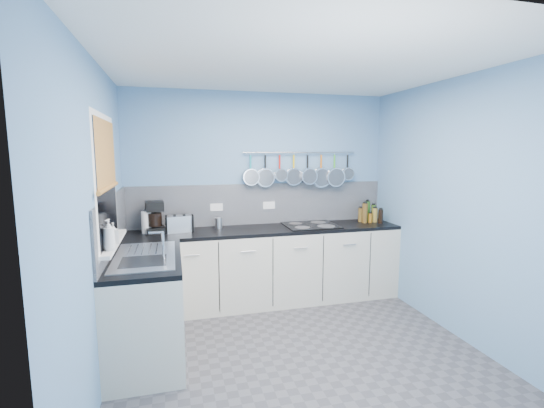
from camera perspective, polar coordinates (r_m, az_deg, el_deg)
name	(u,v)px	position (r m, az deg, el deg)	size (l,w,h in m)	color
floor	(298,353)	(3.69, 3.97, -21.39)	(3.20, 3.00, 0.02)	#47474C
ceiling	(301,63)	(3.30, 4.42, 20.40)	(3.20, 3.00, 0.02)	white
wall_back	(260,196)	(4.70, -1.75, 1.27)	(3.20, 0.02, 2.50)	#5D88B2
wall_front	(402,267)	(1.94, 18.91, -9.00)	(3.20, 0.02, 2.50)	#5D88B2
wall_left	(97,225)	(3.15, -24.83, -2.84)	(0.02, 3.00, 2.50)	#5D88B2
wall_right	(458,208)	(4.07, 26.15, -0.60)	(0.02, 3.00, 2.50)	#5D88B2
backsplash_back	(261,204)	(4.70, -1.68, 0.03)	(3.20, 0.02, 0.50)	#8F939C
backsplash_left	(113,223)	(3.74, -22.82, -2.65)	(0.02, 1.80, 0.50)	#8F939C
cabinet_run_back	(267,267)	(4.58, -0.83, -9.42)	(3.20, 0.60, 0.86)	beige
worktop_back	(266,230)	(4.47, -0.84, -3.90)	(3.20, 0.60, 0.04)	black
cabinet_run_left	(148,308)	(3.62, -18.21, -14.65)	(0.60, 1.20, 0.86)	beige
worktop_left	(145,259)	(3.48, -18.53, -7.78)	(0.60, 1.20, 0.04)	black
window_frame	(106,182)	(3.40, -23.67, 3.09)	(0.01, 1.00, 1.10)	white
window_glass	(107,182)	(3.40, -23.59, 3.09)	(0.01, 0.90, 1.00)	black
bamboo_blind	(106,154)	(3.39, -23.67, 6.89)	(0.01, 0.90, 0.55)	#C8813A
window_sill	(113,243)	(3.47, -22.79, -5.40)	(0.10, 0.98, 0.03)	white
sink_unit	(145,256)	(3.47, -18.55, -7.40)	(0.50, 0.95, 0.01)	silver
mixer_tap	(163,245)	(3.26, -16.04, -6.01)	(0.12, 0.08, 0.26)	silver
socket_left	(216,207)	(4.60, -8.34, -0.48)	(0.15, 0.01, 0.09)	white
socket_right	(269,205)	(4.71, -0.46, -0.19)	(0.15, 0.01, 0.09)	white
pot_rail	(301,153)	(4.75, 4.33, 7.72)	(0.02, 0.02, 1.45)	silver
soap_bottle_a	(109,235)	(3.14, -23.33, -4.26)	(0.09, 0.09, 0.24)	white
soap_bottle_b	(113,233)	(3.36, -22.75, -4.06)	(0.08, 0.08, 0.17)	white
paper_towel	(146,222)	(4.39, -18.35, -2.64)	(0.11, 0.11, 0.24)	white
coffee_maker	(155,217)	(4.39, -17.21, -1.89)	(0.20, 0.22, 0.35)	black
toaster	(180,224)	(4.38, -13.72, -2.89)	(0.29, 0.16, 0.18)	silver
canister	(219,223)	(4.49, -8.01, -2.85)	(0.09, 0.09, 0.12)	silver
hob	(311,225)	(4.63, 5.83, -3.19)	(0.62, 0.55, 0.01)	black
pan_0	(251,169)	(4.58, -3.22, 5.27)	(0.20, 0.08, 0.39)	silver
pan_1	(265,170)	(4.62, -1.01, 5.16)	(0.23, 0.06, 0.42)	silver
pan_2	(280,167)	(4.67, 1.17, 5.59)	(0.16, 0.12, 0.35)	silver
pan_3	(294,169)	(4.72, 3.29, 5.27)	(0.21, 0.06, 0.40)	silver
pan_4	(308,168)	(4.78, 5.38, 5.34)	(0.20, 0.11, 0.39)	silver
pan_5	(321,170)	(4.84, 7.40, 5.09)	(0.25, 0.07, 0.44)	silver
pan_6	(334,170)	(4.91, 9.37, 5.12)	(0.24, 0.09, 0.43)	silver
pan_7	(348,166)	(4.99, 11.29, 5.57)	(0.16, 0.06, 0.35)	silver
condiment_0	(373,213)	(5.08, 15.00, -1.31)	(0.06, 0.06, 0.21)	#3F721E
condiment_1	(367,211)	(5.03, 14.13, -1.07)	(0.07, 0.07, 0.26)	#265919
condiment_2	(361,215)	(4.99, 13.20, -1.60)	(0.07, 0.07, 0.17)	brown
condiment_3	(375,215)	(5.01, 15.19, -1.61)	(0.07, 0.07, 0.18)	olive
condiment_4	(370,218)	(4.96, 14.55, -2.04)	(0.05, 0.05, 0.12)	#8C5914
condiment_5	(365,213)	(4.91, 13.79, -1.34)	(0.07, 0.07, 0.25)	brown
condiment_6	(381,216)	(4.94, 16.00, -1.81)	(0.06, 0.06, 0.17)	black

